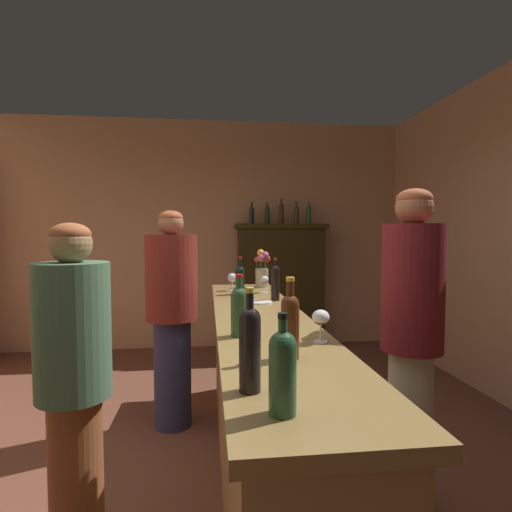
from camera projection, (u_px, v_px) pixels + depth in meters
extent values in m
plane|color=brown|center=(201.00, 512.00, 2.17)|extent=(8.37, 8.37, 0.00)
cube|color=tan|center=(204.00, 235.00, 5.34)|extent=(5.29, 0.12, 2.94)
cube|color=olive|center=(261.00, 402.00, 2.45)|extent=(0.48, 2.91, 0.95)
cube|color=olive|center=(262.00, 320.00, 2.42)|extent=(0.55, 3.04, 0.05)
cube|color=black|center=(280.00, 287.00, 5.21)|extent=(1.08, 0.33, 1.61)
cube|color=#30280A|center=(281.00, 226.00, 5.17)|extent=(1.16, 0.39, 0.06)
cylinder|color=black|center=(250.00, 355.00, 1.26)|extent=(0.07, 0.07, 0.23)
sphere|color=black|center=(250.00, 319.00, 1.26)|extent=(0.07, 0.07, 0.07)
cylinder|color=black|center=(250.00, 306.00, 1.25)|extent=(0.02, 0.02, 0.08)
cylinder|color=gold|center=(250.00, 290.00, 1.25)|extent=(0.03, 0.03, 0.02)
cylinder|color=black|center=(275.00, 285.00, 2.98)|extent=(0.06, 0.06, 0.23)
sphere|color=black|center=(275.00, 270.00, 2.97)|extent=(0.06, 0.06, 0.06)
cylinder|color=black|center=(275.00, 265.00, 2.97)|extent=(0.02, 0.02, 0.07)
cylinder|color=red|center=(275.00, 259.00, 2.97)|extent=(0.02, 0.02, 0.02)
cylinder|color=#4D2612|center=(290.00, 331.00, 1.60)|extent=(0.07, 0.07, 0.22)
sphere|color=#4D2612|center=(290.00, 304.00, 1.59)|extent=(0.07, 0.07, 0.07)
cylinder|color=#4D2612|center=(290.00, 293.00, 1.59)|extent=(0.03, 0.03, 0.09)
cylinder|color=gold|center=(290.00, 279.00, 1.58)|extent=(0.03, 0.03, 0.02)
cylinder|color=#2A4C28|center=(239.00, 316.00, 1.95)|extent=(0.08, 0.08, 0.20)
sphere|color=#2A4C28|center=(239.00, 296.00, 1.94)|extent=(0.08, 0.08, 0.08)
cylinder|color=#2A4C28|center=(239.00, 287.00, 1.94)|extent=(0.03, 0.03, 0.09)
cylinder|color=#B41A1D|center=(239.00, 276.00, 1.94)|extent=(0.04, 0.04, 0.02)
cylinder|color=#244E2E|center=(283.00, 380.00, 1.10)|extent=(0.08, 0.08, 0.19)
sphere|color=#244E2E|center=(283.00, 345.00, 1.10)|extent=(0.08, 0.08, 0.08)
cylinder|color=#244E2E|center=(283.00, 332.00, 1.10)|extent=(0.03, 0.03, 0.07)
cylinder|color=black|center=(283.00, 316.00, 1.09)|extent=(0.03, 0.03, 0.02)
cylinder|color=black|center=(240.00, 282.00, 3.29)|extent=(0.07, 0.07, 0.19)
sphere|color=black|center=(240.00, 271.00, 3.29)|extent=(0.07, 0.07, 0.07)
cylinder|color=black|center=(240.00, 265.00, 3.28)|extent=(0.02, 0.02, 0.10)
cylinder|color=#B4242C|center=(240.00, 258.00, 3.28)|extent=(0.03, 0.03, 0.02)
cylinder|color=white|center=(264.00, 292.00, 3.39)|extent=(0.06, 0.06, 0.00)
cylinder|color=white|center=(264.00, 288.00, 3.39)|extent=(0.01, 0.01, 0.07)
ellipsoid|color=white|center=(264.00, 280.00, 3.38)|extent=(0.07, 0.07, 0.06)
ellipsoid|color=maroon|center=(264.00, 282.00, 3.38)|extent=(0.06, 0.06, 0.02)
cylinder|color=white|center=(232.00, 290.00, 3.50)|extent=(0.06, 0.06, 0.00)
cylinder|color=white|center=(232.00, 286.00, 3.50)|extent=(0.01, 0.01, 0.07)
ellipsoid|color=white|center=(232.00, 278.00, 3.49)|extent=(0.08, 0.08, 0.08)
cylinder|color=white|center=(321.00, 342.00, 1.84)|extent=(0.07, 0.07, 0.00)
cylinder|color=white|center=(321.00, 333.00, 1.84)|extent=(0.01, 0.01, 0.08)
ellipsoid|color=white|center=(321.00, 317.00, 1.84)|extent=(0.08, 0.08, 0.07)
ellipsoid|color=maroon|center=(321.00, 321.00, 1.84)|extent=(0.06, 0.06, 0.03)
cylinder|color=tan|center=(262.00, 278.00, 3.73)|extent=(0.12, 0.12, 0.17)
cylinder|color=#38602D|center=(267.00, 268.00, 3.72)|extent=(0.01, 0.01, 0.16)
sphere|color=red|center=(267.00, 259.00, 3.71)|extent=(0.07, 0.07, 0.07)
cylinder|color=#38602D|center=(265.00, 267.00, 3.76)|extent=(0.01, 0.01, 0.16)
sphere|color=orange|center=(265.00, 259.00, 3.75)|extent=(0.04, 0.04, 0.04)
cylinder|color=#38602D|center=(261.00, 264.00, 3.75)|extent=(0.01, 0.01, 0.21)
sphere|color=gold|center=(261.00, 253.00, 3.74)|extent=(0.07, 0.07, 0.07)
cylinder|color=#38602D|center=(257.00, 268.00, 3.73)|extent=(0.01, 0.01, 0.15)
sphere|color=red|center=(257.00, 259.00, 3.72)|extent=(0.05, 0.05, 0.05)
cylinder|color=#38602D|center=(260.00, 267.00, 3.71)|extent=(0.01, 0.01, 0.17)
sphere|color=orange|center=(260.00, 258.00, 3.70)|extent=(0.06, 0.06, 0.06)
cylinder|color=#38602D|center=(261.00, 267.00, 3.67)|extent=(0.01, 0.01, 0.17)
sphere|color=#BC508A|center=(261.00, 258.00, 3.67)|extent=(0.07, 0.07, 0.07)
cylinder|color=#38602D|center=(265.00, 266.00, 3.69)|extent=(0.01, 0.01, 0.19)
sphere|color=#BB4F83|center=(265.00, 255.00, 3.69)|extent=(0.07, 0.07, 0.07)
cylinder|color=white|center=(259.00, 302.00, 2.88)|extent=(0.18, 0.18, 0.01)
cylinder|color=#1F2436|center=(252.00, 217.00, 5.11)|extent=(0.06, 0.06, 0.18)
sphere|color=#1F2436|center=(252.00, 209.00, 5.11)|extent=(0.06, 0.06, 0.06)
cylinder|color=#1F2436|center=(252.00, 206.00, 5.11)|extent=(0.02, 0.02, 0.09)
cylinder|color=gold|center=(252.00, 201.00, 5.10)|extent=(0.03, 0.03, 0.02)
cylinder|color=#1E3518|center=(267.00, 217.00, 5.14)|extent=(0.07, 0.07, 0.18)
sphere|color=#1E3518|center=(267.00, 209.00, 5.13)|extent=(0.07, 0.07, 0.07)
cylinder|color=#1E3518|center=(267.00, 207.00, 5.13)|extent=(0.03, 0.03, 0.07)
cylinder|color=#B42220|center=(267.00, 203.00, 5.13)|extent=(0.03, 0.03, 0.02)
cylinder|color=#452611|center=(281.00, 215.00, 5.16)|extent=(0.06, 0.06, 0.22)
sphere|color=#452611|center=(281.00, 207.00, 5.15)|extent=(0.06, 0.06, 0.06)
cylinder|color=#452611|center=(281.00, 204.00, 5.15)|extent=(0.03, 0.03, 0.08)
cylinder|color=black|center=(281.00, 200.00, 5.15)|extent=(0.03, 0.03, 0.02)
cylinder|color=#43301D|center=(296.00, 217.00, 5.18)|extent=(0.07, 0.07, 0.19)
sphere|color=#43301D|center=(296.00, 209.00, 5.18)|extent=(0.07, 0.07, 0.07)
cylinder|color=#43301D|center=(296.00, 206.00, 5.18)|extent=(0.03, 0.03, 0.08)
cylinder|color=black|center=(296.00, 202.00, 5.17)|extent=(0.03, 0.03, 0.02)
cylinder|color=#264E33|center=(309.00, 216.00, 5.20)|extent=(0.07, 0.07, 0.20)
sphere|color=#264E33|center=(309.00, 208.00, 5.20)|extent=(0.07, 0.07, 0.07)
cylinder|color=#264E33|center=(309.00, 205.00, 5.19)|extent=(0.02, 0.02, 0.07)
cylinder|color=#B22723|center=(309.00, 202.00, 5.19)|extent=(0.03, 0.03, 0.02)
cylinder|color=#282B50|center=(173.00, 372.00, 3.14)|extent=(0.28, 0.28, 0.83)
cylinder|color=maroon|center=(172.00, 277.00, 3.10)|extent=(0.39, 0.39, 0.65)
sphere|color=#916242|center=(171.00, 223.00, 3.07)|extent=(0.19, 0.19, 0.19)
ellipsoid|color=#A24B2A|center=(171.00, 217.00, 3.07)|extent=(0.18, 0.18, 0.11)
cylinder|color=brown|center=(77.00, 485.00, 1.77)|extent=(0.23, 0.23, 0.79)
cylinder|color=#44664B|center=(73.00, 330.00, 1.73)|extent=(0.31, 0.31, 0.58)
sphere|color=olive|center=(70.00, 244.00, 1.71)|extent=(0.18, 0.18, 0.18)
ellipsoid|color=brown|center=(70.00, 234.00, 1.71)|extent=(0.17, 0.17, 0.10)
cylinder|color=#B7AF91|center=(409.00, 430.00, 2.17)|extent=(0.23, 0.23, 0.87)
cylinder|color=maroon|center=(412.00, 288.00, 2.13)|extent=(0.32, 0.32, 0.67)
sphere|color=#985D41|center=(414.00, 207.00, 2.11)|extent=(0.19, 0.19, 0.19)
ellipsoid|color=#A5502D|center=(414.00, 199.00, 2.11)|extent=(0.18, 0.18, 0.11)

